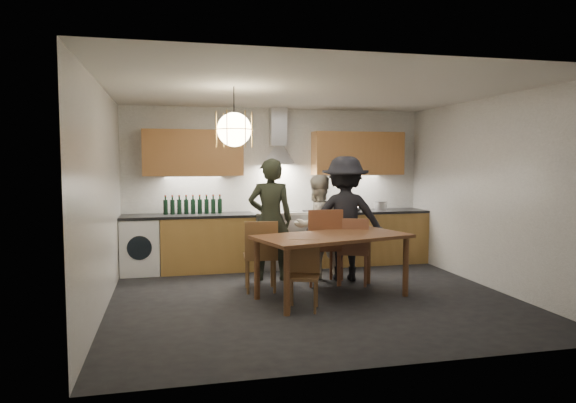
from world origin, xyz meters
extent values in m
plane|color=black|center=(0.00, 0.00, 0.00)|extent=(5.00, 5.00, 0.00)
cube|color=white|center=(0.00, 2.25, 1.30)|extent=(5.00, 0.02, 2.60)
cube|color=white|center=(0.00, -2.25, 1.30)|extent=(5.00, 0.02, 2.60)
cube|color=white|center=(-2.50, 0.00, 1.30)|extent=(0.02, 4.50, 2.60)
cube|color=white|center=(2.50, 0.00, 1.30)|extent=(0.02, 4.50, 2.60)
cube|color=silver|center=(0.00, 0.00, 2.60)|extent=(5.00, 4.50, 0.02)
cube|color=tan|center=(-1.18, 1.95, 0.43)|extent=(1.45, 0.60, 0.86)
cube|color=tan|center=(1.48, 1.95, 0.43)|extent=(2.05, 0.60, 0.86)
cube|color=white|center=(-2.20, 1.95, 0.42)|extent=(0.58, 0.58, 0.85)
cube|color=black|center=(-1.48, 1.95, 0.88)|extent=(2.05, 0.62, 0.04)
cube|color=black|center=(1.48, 1.95, 0.88)|extent=(2.05, 0.62, 0.04)
cube|color=silver|center=(0.00, 1.95, 0.40)|extent=(0.90, 0.60, 0.80)
cube|color=black|center=(0.00, 1.66, 0.38)|extent=(0.78, 0.02, 0.42)
cube|color=slate|center=(0.00, 1.95, 0.84)|extent=(0.90, 0.60, 0.08)
cube|color=silver|center=(0.00, 1.69, 0.90)|extent=(0.90, 0.08, 0.04)
cube|color=tan|center=(-1.38, 2.08, 1.86)|extent=(1.55, 0.35, 0.72)
cube|color=tan|center=(1.38, 2.08, 1.86)|extent=(1.55, 0.35, 0.72)
cube|color=silver|center=(0.00, 2.12, 2.29)|extent=(0.26, 0.22, 0.62)
cylinder|color=black|center=(-1.00, -0.10, 2.35)|extent=(0.01, 0.01, 0.50)
sphere|color=#FFE0A5|center=(-1.00, -0.10, 2.10)|extent=(0.40, 0.40, 0.40)
torus|color=gold|center=(-1.00, -0.10, 2.10)|extent=(0.43, 0.43, 0.01)
cube|color=brown|center=(0.24, -0.05, 0.78)|extent=(2.09, 1.43, 0.04)
cylinder|color=brown|center=(-0.49, -0.66, 0.38)|extent=(0.07, 0.07, 0.76)
cylinder|color=brown|center=(-0.70, 0.10, 0.38)|extent=(0.07, 0.07, 0.76)
cylinder|color=brown|center=(1.18, -0.19, 0.38)|extent=(0.07, 0.07, 0.76)
cylinder|color=brown|center=(0.97, 0.56, 0.38)|extent=(0.07, 0.07, 0.76)
cube|color=brown|center=(-0.59, 0.52, 0.46)|extent=(0.47, 0.47, 0.04)
cube|color=brown|center=(-0.61, 0.33, 0.72)|extent=(0.43, 0.08, 0.47)
cylinder|color=brown|center=(-0.40, 0.68, 0.22)|extent=(0.04, 0.04, 0.44)
cylinder|color=brown|center=(-0.43, 0.33, 0.22)|extent=(0.04, 0.04, 0.44)
cylinder|color=brown|center=(-0.74, 0.71, 0.22)|extent=(0.04, 0.04, 0.44)
cylinder|color=brown|center=(-0.78, 0.36, 0.22)|extent=(0.04, 0.04, 0.44)
cube|color=brown|center=(0.32, 0.71, 0.52)|extent=(0.51, 0.51, 0.05)
cube|color=brown|center=(0.31, 0.49, 0.80)|extent=(0.48, 0.07, 0.53)
cylinder|color=brown|center=(0.53, 0.90, 0.25)|extent=(0.04, 0.04, 0.49)
cylinder|color=brown|center=(0.51, 0.51, 0.25)|extent=(0.04, 0.04, 0.49)
cylinder|color=brown|center=(0.14, 0.91, 0.25)|extent=(0.04, 0.04, 0.49)
cylinder|color=brown|center=(0.12, 0.52, 0.25)|extent=(0.04, 0.04, 0.49)
cube|color=brown|center=(0.76, 0.60, 0.46)|extent=(0.56, 0.56, 0.04)
cube|color=brown|center=(0.68, 0.42, 0.71)|extent=(0.41, 0.21, 0.47)
cylinder|color=brown|center=(0.99, 0.69, 0.22)|extent=(0.04, 0.04, 0.44)
cylinder|color=brown|center=(0.85, 0.37, 0.22)|extent=(0.04, 0.04, 0.44)
cylinder|color=brown|center=(0.67, 0.82, 0.22)|extent=(0.04, 0.04, 0.44)
cylinder|color=brown|center=(0.53, 0.51, 0.22)|extent=(0.04, 0.04, 0.44)
cube|color=brown|center=(-0.26, -0.48, 0.39)|extent=(0.47, 0.47, 0.03)
cube|color=brown|center=(-0.20, -0.33, 0.61)|extent=(0.35, 0.16, 0.40)
cylinder|color=brown|center=(-0.45, -0.57, 0.19)|extent=(0.03, 0.03, 0.37)
cylinder|color=brown|center=(-0.34, -0.29, 0.19)|extent=(0.03, 0.03, 0.37)
cylinder|color=brown|center=(-0.17, -0.67, 0.19)|extent=(0.03, 0.03, 0.37)
cylinder|color=brown|center=(-0.07, -0.40, 0.19)|extent=(0.03, 0.03, 0.37)
imported|color=black|center=(-0.33, 1.11, 0.88)|extent=(0.69, 0.50, 1.77)
imported|color=beige|center=(0.38, 1.12, 0.76)|extent=(0.88, 0.77, 1.53)
imported|color=black|center=(0.73, 0.87, 0.90)|extent=(1.29, 0.93, 1.80)
imported|color=#B9B9BD|center=(1.26, 1.90, 0.93)|extent=(0.30, 0.30, 0.07)
cylinder|color=silver|center=(1.73, 1.91, 0.97)|extent=(0.27, 0.27, 0.14)
camera|label=1|loc=(-1.76, -6.15, 1.73)|focal=32.00mm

